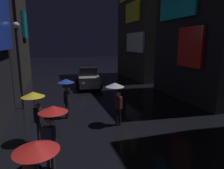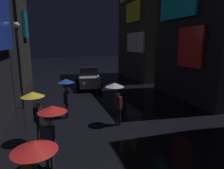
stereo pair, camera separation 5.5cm
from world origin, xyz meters
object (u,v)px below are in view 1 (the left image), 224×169
(car_distant, at_px, (88,78))
(streetlamp_left_far, at_px, (19,56))
(pedestrian_near_crossing_red, at_px, (52,120))
(pedestrian_foreground_right_red, at_px, (34,163))
(pedestrian_midstreet_centre_blue, at_px, (66,87))
(pedestrian_midstreet_left_clear, at_px, (116,92))
(pedestrian_far_right_yellow, at_px, (35,103))

(car_distant, xyz_separation_m, streetlamp_left_far, (-4.96, -4.63, 2.34))
(pedestrian_near_crossing_red, xyz_separation_m, streetlamp_left_far, (-1.66, 6.93, 1.60))
(pedestrian_foreground_right_red, distance_m, streetlamp_left_far, 9.42)
(streetlamp_left_far, bearing_deg, car_distant, 43.02)
(pedestrian_midstreet_centre_blue, bearing_deg, car_distant, 70.46)
(pedestrian_midstreet_left_clear, relative_size, car_distant, 0.50)
(pedestrian_far_right_yellow, distance_m, car_distant, 10.32)
(pedestrian_midstreet_left_clear, relative_size, pedestrian_midstreet_centre_blue, 1.00)
(pedestrian_midstreet_centre_blue, height_order, car_distant, pedestrian_midstreet_centre_blue)
(pedestrian_midstreet_centre_blue, relative_size, streetlamp_left_far, 0.41)
(pedestrian_foreground_right_red, bearing_deg, pedestrian_near_crossing_red, 80.74)
(pedestrian_far_right_yellow, relative_size, streetlamp_left_far, 0.41)
(car_distant, bearing_deg, pedestrian_far_right_yellow, -112.29)
(pedestrian_far_right_yellow, bearing_deg, pedestrian_midstreet_centre_blue, 60.62)
(pedestrian_foreground_right_red, bearing_deg, streetlamp_left_far, 97.98)
(pedestrian_foreground_right_red, height_order, pedestrian_midstreet_left_clear, same)
(pedestrian_foreground_right_red, bearing_deg, car_distant, 75.13)
(pedestrian_foreground_right_red, height_order, streetlamp_left_far, streetlamp_left_far)
(pedestrian_far_right_yellow, bearing_deg, car_distant, 67.71)
(pedestrian_midstreet_left_clear, bearing_deg, pedestrian_far_right_yellow, -168.12)
(pedestrian_far_right_yellow, distance_m, pedestrian_midstreet_centre_blue, 2.89)
(pedestrian_far_right_yellow, relative_size, pedestrian_midstreet_centre_blue, 1.00)
(streetlamp_left_far, bearing_deg, pedestrian_foreground_right_red, -82.02)
(pedestrian_foreground_right_red, relative_size, pedestrian_far_right_yellow, 1.00)
(pedestrian_midstreet_left_clear, xyz_separation_m, pedestrian_midstreet_centre_blue, (-2.22, 1.75, 0.00))
(pedestrian_near_crossing_red, bearing_deg, pedestrian_midstreet_centre_blue, 79.86)
(pedestrian_far_right_yellow, xyz_separation_m, car_distant, (3.90, 9.52, -0.74))
(pedestrian_far_right_yellow, xyz_separation_m, streetlamp_left_far, (-1.05, 4.90, 1.60))
(pedestrian_near_crossing_red, relative_size, streetlamp_left_far, 0.41)
(pedestrian_foreground_right_red, xyz_separation_m, streetlamp_left_far, (-1.29, 9.19, 1.60))
(car_distant, bearing_deg, streetlamp_left_far, -136.98)
(pedestrian_foreground_right_red, relative_size, pedestrian_midstreet_left_clear, 1.00)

